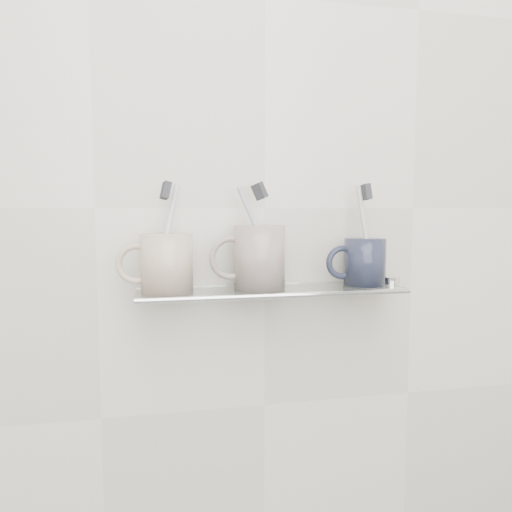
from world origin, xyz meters
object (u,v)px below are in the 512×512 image
object	(u,v)px
shelf_glass	(272,291)
mug_center	(259,257)
mug_right	(365,262)
mug_left	(167,263)

from	to	relation	value
shelf_glass	mug_center	world-z (taller)	mug_center
mug_center	mug_right	xyz separation A→B (m)	(0.21, 0.00, -0.01)
shelf_glass	mug_right	distance (m)	0.19
shelf_glass	mug_right	xyz separation A→B (m)	(0.19, 0.00, 0.05)
mug_left	mug_center	world-z (taller)	mug_center
shelf_glass	mug_center	bearing A→B (deg)	167.89
mug_left	mug_center	bearing A→B (deg)	7.65
shelf_glass	mug_left	size ratio (longest dim) A/B	4.80
mug_right	mug_center	bearing A→B (deg)	173.46
mug_center	mug_right	bearing A→B (deg)	17.68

